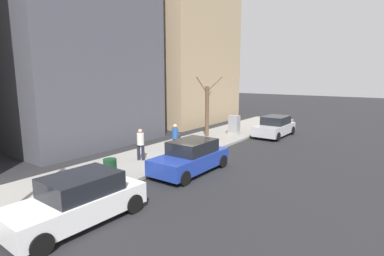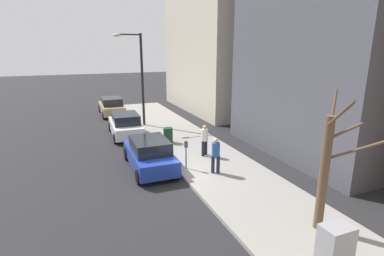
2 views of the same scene
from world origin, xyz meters
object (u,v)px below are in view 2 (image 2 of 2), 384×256
Objects in this scene: streetlamp at (138,72)px; pedestrian_midblock at (205,138)px; parked_car_tan at (112,106)px; office_block_center at (358,17)px; pedestrian_near_meter at (216,153)px; parking_meter at (186,152)px; utility_box at (334,253)px; office_tower_right at (247,3)px; trash_bin at (168,135)px; parked_car_blue at (150,154)px; parked_car_white at (126,125)px; bare_tree at (326,169)px.

streetlamp reaches higher than pedestrian_midblock.
pedestrian_midblock is (3.09, -12.79, 0.35)m from parked_car_tan.
pedestrian_near_meter is at bearing -173.55° from office_block_center.
streetlamp is at bearing 91.07° from parking_meter.
utility_box is 24.98m from office_tower_right.
office_block_center reaches higher than trash_bin.
utility_box is 6.87m from pedestrian_near_meter.
pedestrian_near_meter reaches higher than parked_car_blue.
office_tower_right is (12.59, 12.14, 8.96)m from parked_car_blue.
parking_meter is 0.81× the size of pedestrian_midblock.
parking_meter is 19.28m from office_tower_right.
parking_meter is (1.57, -7.09, 0.24)m from parked_car_white.
utility_box is (2.42, -14.94, 0.11)m from parked_car_white.
office_tower_right is at bearing 73.97° from pedestrian_near_meter.
office_block_center is (8.29, -1.29, 6.15)m from pedestrian_midblock.
utility_box reaches higher than parking_meter.
utility_box is 12.05m from trash_bin.
office_block_center is (11.38, -14.08, 6.50)m from parked_car_tan.
pedestrian_midblock is at bearing 85.71° from utility_box.
parking_meter is 0.94× the size of utility_box.
parked_car_white is 14.91m from office_block_center.
parked_car_white is 7.26m from parking_meter.
pedestrian_midblock is (1.54, 1.30, 0.11)m from parking_meter.
office_tower_right reaches higher than pedestrian_midblock.
parked_car_blue is 2.54× the size of pedestrian_midblock.
pedestrian_near_meter is 2.33m from pedestrian_midblock.
parking_meter is at bearing 156.28° from pedestrian_near_meter.
office_block_center is (8.98, 7.86, 6.39)m from utility_box.
streetlamp is at bearing 93.47° from utility_box.
parked_car_white is 4.72× the size of trash_bin.
parked_car_white is at bearing 124.90° from trash_bin.
office_block_center reaches higher than pedestrian_midblock.
parked_car_tan is 19.23m from office_block_center.
bare_tree is at bearing -70.47° from parking_meter.
parked_car_blue is 4.69× the size of trash_bin.
bare_tree is 2.61× the size of pedestrian_midblock.
office_block_center is at bearing -4.48° from parked_car_blue.
utility_box is 0.22× the size of streetlamp.
utility_box is at bearing -83.99° from parked_car_tan.
streetlamp is 13.79m from office_block_center.
bare_tree is 0.30× the size of office_block_center.
office_tower_right is at bearing -156.34° from pedestrian_midblock.
trash_bin is 0.54× the size of pedestrian_midblock.
utility_box is (2.34, -8.86, 0.11)m from parked_car_blue.
parked_car_tan reaches higher than parking_meter.
parking_meter is 0.21× the size of streetlamp.
bare_tree reaches higher than pedestrian_midblock.
parked_car_white reaches higher than parking_meter.
trash_bin is 0.06× the size of office_block_center.
office_tower_right is (11.09, 13.14, 8.72)m from parking_meter.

